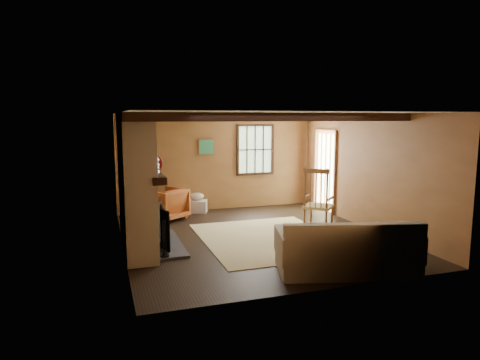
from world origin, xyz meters
name	(u,v)px	position (x,y,z in m)	size (l,w,h in m)	color
ground	(255,237)	(0.00, 0.00, 0.00)	(5.50, 5.50, 0.00)	black
room_envelope	(261,153)	(0.22, 0.26, 1.63)	(5.02, 5.52, 2.44)	brown
fireplace	(137,187)	(-2.23, 0.00, 1.10)	(1.02, 2.30, 2.40)	brown
rug	(268,238)	(0.20, -0.20, 0.00)	(2.50, 3.00, 0.01)	tan
rocking_chair	(318,204)	(1.37, 0.00, 0.56)	(1.03, 1.03, 1.33)	tan
sofa	(347,253)	(0.65, -2.27, 0.30)	(2.24, 1.43, 0.84)	beige
firewood_pile	(142,211)	(-1.93, 2.55, 0.12)	(0.64, 0.12, 0.23)	#513B22
laundry_basket	(197,206)	(-0.61, 2.53, 0.15)	(0.50, 0.38, 0.30)	silver
basket_pillow	(196,197)	(-0.61, 2.53, 0.39)	(0.38, 0.30, 0.19)	beige
armchair	(166,204)	(-1.44, 1.97, 0.37)	(0.78, 0.81, 0.73)	#BF6026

